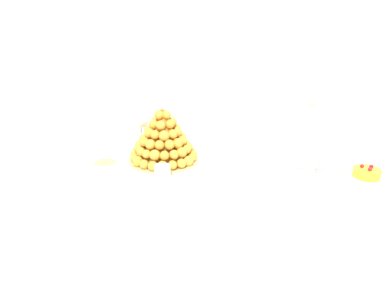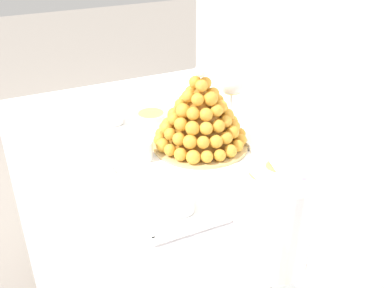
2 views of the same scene
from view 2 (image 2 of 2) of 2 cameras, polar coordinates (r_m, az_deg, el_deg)
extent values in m
cylinder|color=brown|center=(1.86, -18.35, -7.14)|extent=(0.04, 0.04, 0.78)
cylinder|color=brown|center=(2.01, 0.45, -2.61)|extent=(0.04, 0.04, 0.78)
cube|color=brown|center=(1.09, 2.96, -7.75)|extent=(1.67, 0.78, 0.02)
cube|color=white|center=(1.08, 2.98, -7.26)|extent=(1.73, 0.84, 0.00)
cube|color=white|center=(1.41, 18.22, -8.60)|extent=(1.73, 0.01, 0.37)
cube|color=white|center=(1.87, -9.92, 2.31)|extent=(0.01, 0.84, 0.37)
cube|color=white|center=(1.26, -2.14, -1.19)|extent=(0.66, 0.39, 0.01)
cube|color=white|center=(1.20, -10.69, -2.71)|extent=(0.66, 0.01, 0.02)
cube|color=white|center=(1.33, 5.52, 1.09)|extent=(0.66, 0.01, 0.02)
cube|color=white|center=(1.53, -7.20, 4.77)|extent=(0.01, 0.39, 0.02)
cube|color=white|center=(1.01, 5.58, -9.02)|extent=(0.01, 0.39, 0.02)
cylinder|color=white|center=(1.26, -2.14, -1.03)|extent=(0.36, 0.36, 0.00)
cylinder|color=tan|center=(1.29, 1.05, 0.07)|extent=(0.28, 0.28, 0.01)
cone|color=#BA7926|center=(1.25, 1.09, 4.10)|extent=(0.20, 0.20, 0.19)
sphere|color=gold|center=(1.19, 3.55, -1.44)|extent=(0.03, 0.03, 0.03)
sphere|color=gold|center=(1.21, 4.90, -0.89)|extent=(0.04, 0.04, 0.04)
sphere|color=gold|center=(1.24, 5.80, -0.22)|extent=(0.03, 0.03, 0.03)
sphere|color=gold|center=(1.27, 6.19, 0.52)|extent=(0.03, 0.03, 0.03)
sphere|color=gold|center=(1.30, 6.07, 1.31)|extent=(0.03, 0.03, 0.03)
sphere|color=gold|center=(1.33, 5.48, 1.95)|extent=(0.03, 0.03, 0.03)
sphere|color=gold|center=(1.36, 4.51, 2.58)|extent=(0.04, 0.04, 0.04)
sphere|color=gold|center=(1.37, 3.25, 2.92)|extent=(0.04, 0.04, 0.04)
sphere|color=gold|center=(1.38, 1.81, 3.09)|extent=(0.03, 0.03, 0.03)
sphere|color=gold|center=(1.38, 0.32, 3.21)|extent=(0.04, 0.04, 0.04)
sphere|color=gold|center=(1.37, -1.12, 2.96)|extent=(0.03, 0.03, 0.03)
sphere|color=gold|center=(1.35, -2.38, 2.67)|extent=(0.03, 0.03, 0.03)
sphere|color=gold|center=(1.33, -3.36, 2.05)|extent=(0.04, 0.04, 0.04)
sphere|color=gold|center=(1.30, -3.95, 1.31)|extent=(0.03, 0.03, 0.03)
sphere|color=gold|center=(1.27, -4.08, 0.56)|extent=(0.04, 0.04, 0.04)
sphere|color=gold|center=(1.24, -3.70, -0.17)|extent=(0.04, 0.04, 0.04)
sphere|color=gold|center=(1.21, -2.81, -0.76)|extent=(0.03, 0.03, 0.03)
sphere|color=gold|center=(1.19, -1.47, -1.33)|extent=(0.04, 0.04, 0.04)
sphere|color=gold|center=(1.18, 0.17, -1.69)|extent=(0.04, 0.04, 0.04)
sphere|color=gold|center=(1.18, 1.91, -1.61)|extent=(0.03, 0.03, 0.03)
sphere|color=gold|center=(1.21, 4.36, 0.77)|extent=(0.03, 0.03, 0.03)
sphere|color=gold|center=(1.24, 5.17, 1.50)|extent=(0.04, 0.04, 0.04)
sphere|color=gold|center=(1.27, 5.38, 2.23)|extent=(0.03, 0.03, 0.03)
sphere|color=gold|center=(1.30, 5.02, 2.89)|extent=(0.04, 0.04, 0.04)
sphere|color=gold|center=(1.32, 4.16, 3.48)|extent=(0.04, 0.04, 0.04)
sphere|color=gold|center=(1.34, 2.93, 3.87)|extent=(0.04, 0.04, 0.04)
sphere|color=gold|center=(1.35, 1.49, 4.04)|extent=(0.03, 0.03, 0.03)
sphere|color=gold|center=(1.35, 0.01, 4.02)|extent=(0.04, 0.04, 0.04)
sphere|color=gold|center=(1.34, -1.36, 3.76)|extent=(0.03, 0.03, 0.03)
sphere|color=gold|center=(1.31, -2.44, 3.20)|extent=(0.04, 0.04, 0.04)
sphere|color=gold|center=(1.29, -3.10, 2.61)|extent=(0.03, 0.03, 0.03)
sphere|color=gold|center=(1.25, -3.23, 1.98)|extent=(0.04, 0.04, 0.04)
sphere|color=gold|center=(1.22, -2.76, 1.25)|extent=(0.03, 0.03, 0.03)
sphere|color=gold|center=(1.20, -1.72, 0.62)|extent=(0.04, 0.04, 0.04)
sphere|color=gold|center=(1.18, -0.25, 0.28)|extent=(0.04, 0.04, 0.04)
sphere|color=gold|center=(1.18, 1.43, 0.21)|extent=(0.03, 0.03, 0.03)
sphere|color=gold|center=(1.19, 3.06, 0.31)|extent=(0.04, 0.04, 0.04)
sphere|color=gold|center=(1.23, 4.32, 2.86)|extent=(0.03, 0.03, 0.03)
sphere|color=gold|center=(1.26, 4.51, 3.67)|extent=(0.04, 0.04, 0.04)
sphere|color=gold|center=(1.29, 3.92, 4.35)|extent=(0.03, 0.03, 0.03)
sphere|color=gold|center=(1.31, 2.73, 4.70)|extent=(0.04, 0.04, 0.04)
sphere|color=gold|center=(1.32, 1.21, 4.91)|extent=(0.03, 0.03, 0.03)
sphere|color=gold|center=(1.31, -0.34, 4.85)|extent=(0.04, 0.04, 0.04)
sphere|color=gold|center=(1.29, -1.60, 4.43)|extent=(0.04, 0.04, 0.04)
sphere|color=gold|center=(1.26, -2.30, 3.80)|extent=(0.04, 0.04, 0.04)
sphere|color=gold|center=(1.23, -2.25, 3.18)|extent=(0.04, 0.04, 0.04)
sphere|color=gold|center=(1.20, -1.41, 2.52)|extent=(0.04, 0.04, 0.04)
sphere|color=gold|center=(1.19, 0.07, 2.01)|extent=(0.04, 0.04, 0.04)
sphere|color=gold|center=(1.19, 1.81, 2.00)|extent=(0.04, 0.04, 0.04)
sphere|color=gold|center=(1.20, 3.36, 2.28)|extent=(0.04, 0.04, 0.04)
sphere|color=gold|center=(1.24, 3.67, 4.73)|extent=(0.04, 0.04, 0.04)
sphere|color=gold|center=(1.27, 3.21, 5.51)|extent=(0.04, 0.04, 0.04)
sphere|color=gold|center=(1.29, 1.99, 5.90)|extent=(0.03, 0.03, 0.03)
sphere|color=gold|center=(1.29, 0.45, 5.86)|extent=(0.04, 0.04, 0.04)
sphere|color=gold|center=(1.27, -0.86, 5.54)|extent=(0.04, 0.04, 0.04)
sphere|color=gold|center=(1.24, -1.48, 4.99)|extent=(0.03, 0.03, 0.03)
sphere|color=gold|center=(1.21, -1.11, 4.25)|extent=(0.04, 0.04, 0.04)
sphere|color=gold|center=(1.19, 0.14, 3.88)|extent=(0.04, 0.04, 0.04)
sphere|color=gold|center=(1.19, 1.79, 3.75)|extent=(0.04, 0.04, 0.04)
sphere|color=gold|center=(1.21, 3.15, 4.26)|extent=(0.03, 0.03, 0.03)
sphere|color=gold|center=(1.24, 2.70, 6.40)|extent=(0.04, 0.04, 0.04)
sphere|color=gold|center=(1.26, 1.47, 6.82)|extent=(0.04, 0.04, 0.04)
sphere|color=gold|center=(1.25, -0.10, 6.62)|extent=(0.04, 0.04, 0.04)
sphere|color=gold|center=(1.22, -0.51, 6.11)|extent=(0.04, 0.04, 0.04)
sphere|color=gold|center=(1.19, 0.72, 5.66)|extent=(0.03, 0.03, 0.03)
sphere|color=gold|center=(1.20, 2.36, 5.76)|extent=(0.04, 0.04, 0.04)
sphere|color=gold|center=(1.22, 1.72, 7.75)|extent=(0.03, 0.03, 0.03)
sphere|color=gold|center=(1.22, 0.43, 7.85)|extent=(0.04, 0.04, 0.04)
sphere|color=gold|center=(1.20, 1.22, 7.39)|extent=(0.03, 0.03, 0.03)
sphere|color=white|center=(1.20, 1.14, 9.26)|extent=(0.03, 0.03, 0.03)
cylinder|color=silver|center=(1.43, -9.95, 3.53)|extent=(0.06, 0.06, 0.05)
cylinder|color=#F4EAC6|center=(1.44, -9.91, 3.05)|extent=(0.05, 0.05, 0.02)
cylinder|color=white|center=(1.43, -9.97, 3.66)|extent=(0.05, 0.05, 0.01)
sphere|color=brown|center=(1.43, -10.29, 4.08)|extent=(0.02, 0.02, 0.02)
cylinder|color=silver|center=(1.22, -6.28, -0.77)|extent=(0.05, 0.05, 0.05)
cylinder|color=gold|center=(1.23, -6.24, -1.38)|extent=(0.05, 0.05, 0.02)
cylinder|color=#EAC166|center=(1.22, -6.29, -0.60)|extent=(0.05, 0.05, 0.02)
sphere|color=brown|center=(1.22, -6.38, 0.02)|extent=(0.02, 0.02, 0.02)
cylinder|color=silver|center=(1.02, -1.43, -7.06)|extent=(0.06, 0.06, 0.06)
cylinder|color=#F4EAC6|center=(1.03, -1.42, -7.79)|extent=(0.06, 0.06, 0.02)
cylinder|color=white|center=(1.01, -1.43, -6.84)|extent=(0.06, 0.06, 0.02)
sphere|color=brown|center=(1.00, -1.38, -6.49)|extent=(0.02, 0.02, 0.02)
cylinder|color=white|center=(1.44, -5.21, 3.49)|extent=(0.09, 0.09, 0.03)
cylinder|color=#F2CC59|center=(1.43, -5.23, 3.88)|extent=(0.08, 0.08, 0.00)
cylinder|color=white|center=(0.84, 9.50, -16.04)|extent=(0.02, 0.02, 0.07)
cylinder|color=white|center=(0.76, 10.26, -9.41)|extent=(0.13, 0.13, 0.17)
cylinder|color=#E54C47|center=(0.79, 10.53, -14.39)|extent=(0.05, 0.05, 0.04)
cylinder|color=#9ED860|center=(0.82, 11.84, -12.75)|extent=(0.05, 0.05, 0.03)
cylinder|color=#9ED860|center=(0.82, 9.33, -12.53)|extent=(0.05, 0.05, 0.04)
cylinder|color=#9ED860|center=(0.79, 7.69, -14.28)|extent=(0.05, 0.04, 0.05)
cylinder|color=#E54C47|center=(0.79, 11.56, -12.54)|extent=(0.06, 0.05, 0.06)
cylinder|color=#E54C47|center=(0.81, 9.78, -11.41)|extent=(0.06, 0.05, 0.05)
cylinder|color=#9ED860|center=(0.78, 7.59, -12.72)|extent=(0.06, 0.05, 0.05)
cylinder|color=#F9A54C|center=(0.80, 12.27, -10.50)|extent=(0.05, 0.05, 0.04)
cylinder|color=pink|center=(0.79, 9.41, -10.72)|extent=(0.07, 0.05, 0.07)
cylinder|color=pink|center=(0.77, 9.58, -11.63)|extent=(0.05, 0.05, 0.03)
cylinder|color=yellow|center=(0.78, 10.80, -9.44)|extent=(0.07, 0.04, 0.07)
cylinder|color=#72B2E0|center=(0.78, 7.79, -9.23)|extent=(0.06, 0.05, 0.06)
cylinder|color=pink|center=(0.74, 10.44, -11.59)|extent=(0.05, 0.04, 0.05)
cylinder|color=brown|center=(0.77, 10.59, -8.06)|extent=(0.06, 0.05, 0.04)
cylinder|color=#D199D8|center=(0.75, 7.78, -8.91)|extent=(0.05, 0.05, 0.04)
cylinder|color=pink|center=(0.74, 12.25, -9.91)|extent=(0.06, 0.05, 0.04)
cylinder|color=#D199D8|center=(0.76, 10.12, -6.55)|extent=(0.05, 0.05, 0.05)
cylinder|color=pink|center=(0.73, 8.17, -7.99)|extent=(0.05, 0.05, 0.02)
cylinder|color=#72B2E0|center=(0.72, 12.10, -8.92)|extent=(0.05, 0.04, 0.05)
cylinder|color=#E54C47|center=(0.75, 11.21, -7.34)|extent=(0.05, 0.05, 0.04)
cylinder|color=pink|center=(0.74, 8.54, -5.71)|extent=(0.05, 0.05, 0.05)
cylinder|color=#E54C47|center=(0.72, 9.57, -7.01)|extent=(0.06, 0.04, 0.06)
cylinder|color=#72B2E0|center=(0.73, 12.09, -6.88)|extent=(0.05, 0.05, 0.04)
cylinder|color=yellow|center=(0.76, 11.38, -4.99)|extent=(0.05, 0.05, 0.03)
cylinder|color=#9ED860|center=(0.72, 8.71, -4.90)|extent=(0.05, 0.05, 0.04)
cylinder|color=brown|center=(0.71, 10.67, -5.68)|extent=(0.05, 0.05, 0.04)
cylinder|color=#D199D8|center=(0.73, 13.12, -5.07)|extent=(0.06, 0.05, 0.06)
cylinder|color=#F9A54C|center=(0.74, 10.49, -3.87)|extent=(0.05, 0.05, 0.05)
cylinder|color=silver|center=(1.44, 4.88, 2.78)|extent=(0.06, 0.06, 0.00)
cylinder|color=silver|center=(1.42, 4.96, 4.62)|extent=(0.01, 0.01, 0.10)
sphere|color=silver|center=(1.39, 5.11, 7.79)|extent=(0.08, 0.08, 0.08)
cylinder|color=#EAE08C|center=(1.40, 5.08, 7.17)|extent=(0.06, 0.06, 0.03)
camera|label=1|loc=(1.20, -63.85, 7.33)|focal=31.98mm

